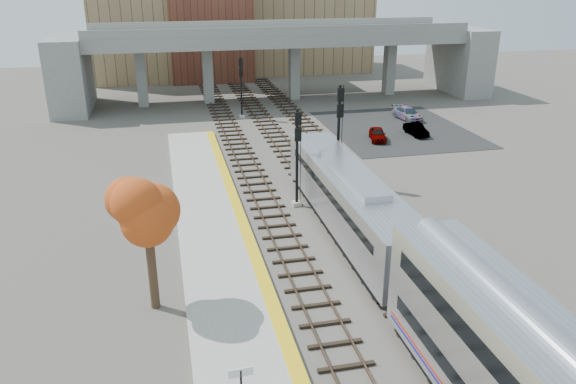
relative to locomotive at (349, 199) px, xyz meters
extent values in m
plane|color=#47423D|center=(-1.00, -5.15, -2.28)|extent=(160.00, 160.00, 0.00)
cube|color=#9E9E99|center=(-8.25, -5.15, -2.10)|extent=(4.50, 60.00, 0.35)
cube|color=yellow|center=(-6.35, -5.15, -1.92)|extent=(0.70, 60.00, 0.01)
cube|color=black|center=(-4.20, 7.35, -2.21)|extent=(2.50, 95.00, 0.14)
cube|color=brown|center=(-4.92, 7.35, -2.10)|extent=(0.07, 95.00, 0.14)
cube|color=brown|center=(-3.48, 7.35, -2.10)|extent=(0.07, 95.00, 0.14)
cube|color=black|center=(0.00, 7.35, -2.21)|extent=(2.50, 95.00, 0.14)
cube|color=brown|center=(-0.72, 7.35, -2.10)|extent=(0.07, 95.00, 0.14)
cube|color=brown|center=(0.72, 7.35, -2.10)|extent=(0.07, 95.00, 0.14)
cube|color=black|center=(4.00, 7.35, -2.21)|extent=(2.50, 95.00, 0.14)
cube|color=brown|center=(3.28, 7.35, -2.10)|extent=(0.07, 95.00, 0.14)
cube|color=brown|center=(4.72, 7.35, -2.10)|extent=(0.07, 95.00, 0.14)
cube|color=slate|center=(4.00, 39.85, 5.47)|extent=(46.00, 10.00, 1.50)
cube|color=slate|center=(4.00, 35.05, 6.72)|extent=(46.00, 0.20, 1.00)
cube|color=slate|center=(4.00, 44.65, 6.72)|extent=(46.00, 0.20, 1.00)
cube|color=slate|center=(-13.00, 39.85, 1.22)|extent=(1.20, 1.60, 7.00)
cube|color=slate|center=(-5.00, 39.85, 1.22)|extent=(1.20, 1.60, 7.00)
cube|color=slate|center=(6.00, 39.85, 1.22)|extent=(1.20, 1.60, 7.00)
cube|color=slate|center=(19.00, 39.85, 1.22)|extent=(1.20, 1.60, 7.00)
cube|color=slate|center=(-21.00, 39.85, 1.97)|extent=(4.00, 12.00, 8.50)
cube|color=slate|center=(29.00, 39.85, 1.97)|extent=(4.00, 12.00, 8.50)
cube|color=#927955|center=(-11.00, 59.85, 5.72)|extent=(18.00, 14.00, 16.00)
cube|color=beige|center=(3.00, 64.85, 4.72)|extent=(16.00, 16.00, 14.00)
cube|color=brown|center=(-3.00, 56.85, 7.72)|extent=(12.00, 10.00, 20.00)
cube|color=#927955|center=(13.00, 62.85, 3.72)|extent=(20.00, 14.00, 12.00)
cube|color=black|center=(13.00, 22.85, -2.26)|extent=(14.00, 18.00, 0.04)
cube|color=#A8AAB2|center=(0.00, -0.01, 0.07)|extent=(3.00, 19.00, 3.20)
cube|color=black|center=(0.00, 9.51, 0.67)|extent=(2.20, 0.06, 1.10)
cube|color=black|center=(0.00, -0.01, 0.67)|extent=(3.02, 16.15, 0.50)
cube|color=black|center=(0.00, -0.01, -1.78)|extent=(2.70, 17.10, 0.50)
cube|color=#A8AAB2|center=(0.00, -0.01, 1.87)|extent=(1.60, 9.50, 0.40)
cube|color=#9E9E99|center=(-2.10, 5.00, -2.13)|extent=(0.60, 0.60, 0.30)
cylinder|color=black|center=(-2.10, 5.00, 1.19)|extent=(0.20, 0.20, 6.94)
cube|color=black|center=(-2.10, 4.75, 4.07)|extent=(0.45, 0.18, 0.89)
cube|color=black|center=(-2.10, 4.75, 2.98)|extent=(0.45, 0.18, 0.89)
cube|color=#9E9E99|center=(2.00, 8.63, -2.13)|extent=(0.60, 0.60, 0.30)
cylinder|color=black|center=(2.00, 8.63, 1.57)|extent=(0.22, 0.22, 7.70)
cube|color=black|center=(2.00, 8.38, 4.77)|extent=(0.50, 0.18, 0.99)
cube|color=black|center=(2.00, 8.38, 3.56)|extent=(0.50, 0.18, 0.99)
cube|color=#9E9E99|center=(-2.10, 31.28, -2.13)|extent=(0.60, 0.60, 0.30)
cylinder|color=black|center=(-2.10, 31.28, 1.10)|extent=(0.19, 0.19, 6.75)
cube|color=black|center=(-2.10, 31.03, 3.89)|extent=(0.43, 0.18, 0.87)
cube|color=black|center=(-2.10, 31.03, 2.83)|extent=(0.43, 0.18, 0.87)
cube|color=white|center=(-8.91, -14.70, 0.17)|extent=(0.90, 0.10, 0.35)
cylinder|color=#382619|center=(-11.93, -5.93, 0.16)|extent=(0.44, 0.44, 4.88)
ellipsoid|color=red|center=(-11.93, -5.93, 2.95)|extent=(3.60, 3.60, 3.49)
imported|color=#99999E|center=(9.45, 19.12, -1.63)|extent=(2.24, 3.83, 1.22)
imported|color=#99999E|center=(13.88, 19.96, -1.65)|extent=(1.40, 3.60, 1.17)
imported|color=#99999E|center=(15.73, 26.13, -1.57)|extent=(2.37, 4.80, 1.34)
camera|label=1|loc=(-10.81, -30.51, 13.20)|focal=35.00mm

